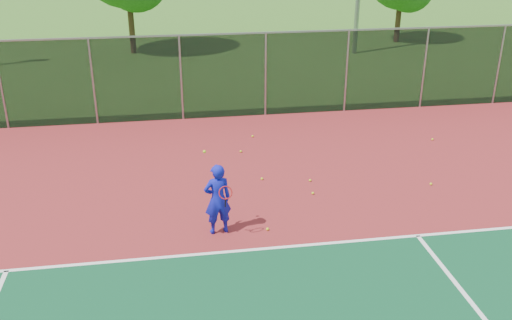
% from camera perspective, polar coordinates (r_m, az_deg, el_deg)
% --- Properties ---
extents(court_apron, '(30.00, 20.00, 0.02)m').
position_cam_1_polar(court_apron, '(12.26, 9.05, -10.69)').
color(court_apron, maroon).
rests_on(court_apron, ground).
extents(fence_back, '(30.00, 0.06, 3.03)m').
position_cam_1_polar(fence_back, '(20.57, 0.96, 8.63)').
color(fence_back, black).
rests_on(fence_back, court_apron).
extents(tennis_player, '(0.68, 0.67, 2.04)m').
position_cam_1_polar(tennis_player, '(12.97, -3.86, -3.92)').
color(tennis_player, '#1216AC').
rests_on(tennis_player, court_apron).
extents(practice_ball_0, '(0.07, 0.07, 0.07)m').
position_cam_1_polar(practice_ball_0, '(15.83, 0.60, -1.89)').
color(practice_ball_0, '#C7D618').
rests_on(practice_ball_0, court_apron).
extents(practice_ball_1, '(0.07, 0.07, 0.07)m').
position_cam_1_polar(practice_ball_1, '(16.25, 17.09, -2.30)').
color(practice_ball_1, '#C7D618').
rests_on(practice_ball_1, court_apron).
extents(practice_ball_2, '(0.07, 0.07, 0.07)m').
position_cam_1_polar(practice_ball_2, '(15.81, 5.43, -2.03)').
color(practice_ball_2, '#C7D618').
rests_on(practice_ball_2, court_apron).
extents(practice_ball_3, '(0.07, 0.07, 0.07)m').
position_cam_1_polar(practice_ball_3, '(19.46, 17.23, 1.99)').
color(practice_ball_3, '#C7D618').
rests_on(practice_ball_3, court_apron).
extents(practice_ball_4, '(0.07, 0.07, 0.07)m').
position_cam_1_polar(practice_ball_4, '(13.40, 1.16, -6.92)').
color(practice_ball_4, '#C7D618').
rests_on(practice_ball_4, court_apron).
extents(practice_ball_5, '(0.07, 0.07, 0.07)m').
position_cam_1_polar(practice_ball_5, '(17.65, -1.53, 0.87)').
color(practice_ball_5, '#C7D618').
rests_on(practice_ball_5, court_apron).
extents(practice_ball_6, '(0.07, 0.07, 0.07)m').
position_cam_1_polar(practice_ball_6, '(15.11, 5.70, -3.31)').
color(practice_ball_6, '#C7D618').
rests_on(practice_ball_6, court_apron).
extents(practice_ball_8, '(0.07, 0.07, 0.07)m').
position_cam_1_polar(practice_ball_8, '(18.85, -0.35, 2.39)').
color(practice_ball_8, '#C7D618').
rests_on(practice_ball_8, court_apron).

